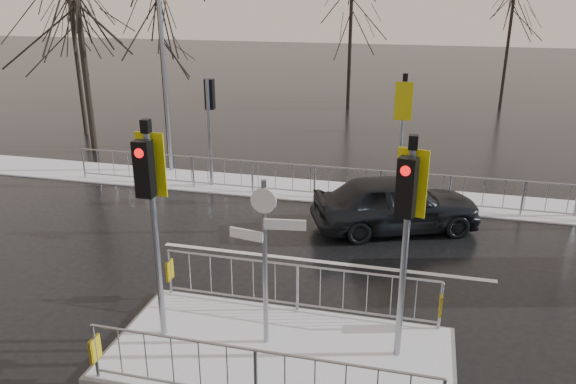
# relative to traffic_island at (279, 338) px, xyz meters

# --- Properties ---
(ground) EXTENTS (120.00, 120.00, 0.00)m
(ground) POSITION_rel_traffic_island_xyz_m (0.01, -0.01, -0.39)
(ground) COLOR black
(ground) RESTS_ON ground
(snow_verge) EXTENTS (30.00, 2.00, 0.04)m
(snow_verge) POSITION_rel_traffic_island_xyz_m (0.01, 8.59, -0.37)
(snow_verge) COLOR white
(snow_verge) RESTS_ON ground
(lane_markings) EXTENTS (8.00, 11.38, 0.01)m
(lane_markings) POSITION_rel_traffic_island_xyz_m (0.01, -0.34, -0.39)
(lane_markings) COLOR silver
(lane_markings) RESTS_ON ground
(traffic_island) EXTENTS (6.00, 3.04, 4.15)m
(traffic_island) POSITION_rel_traffic_island_xyz_m (0.00, 0.00, 0.00)
(traffic_island) COLOR slate
(traffic_island) RESTS_ON ground
(far_kerb_fixtures) EXTENTS (18.00, 0.65, 3.83)m
(far_kerb_fixtures) POSITION_rel_traffic_island_xyz_m (0.31, 8.08, 0.63)
(far_kerb_fixtures) COLOR gray
(far_kerb_fixtures) RESTS_ON ground
(car_far_lane) EXTENTS (4.75, 3.30, 1.50)m
(car_far_lane) POSITION_rel_traffic_island_xyz_m (1.58, 6.15, 0.36)
(car_far_lane) COLOR black
(car_far_lane) RESTS_ON ground
(tree_near_b) EXTENTS (4.00, 4.00, 7.55)m
(tree_near_b) POSITION_rel_traffic_island_xyz_m (-7.99, 12.49, 4.76)
(tree_near_b) COLOR black
(tree_near_b) RESTS_ON ground
(tree_near_c) EXTENTS (3.50, 3.50, 6.61)m
(tree_near_c) POSITION_rel_traffic_island_xyz_m (-12.49, 13.49, 4.11)
(tree_near_c) COLOR black
(tree_near_c) RESTS_ON ground
(tree_far_a) EXTENTS (3.75, 3.75, 7.08)m
(tree_far_a) POSITION_rel_traffic_island_xyz_m (-1.99, 21.99, 4.43)
(tree_far_a) COLOR black
(tree_far_a) RESTS_ON ground
(tree_far_b) EXTENTS (3.25, 3.25, 6.14)m
(tree_far_b) POSITION_rel_traffic_island_xyz_m (6.01, 23.99, 3.79)
(tree_far_b) COLOR black
(tree_far_b) RESTS_ON ground
(street_lamp_left) EXTENTS (1.25, 0.18, 8.20)m
(street_lamp_left) POSITION_rel_traffic_island_xyz_m (-6.42, 9.49, 4.10)
(street_lamp_left) COLOR gray
(street_lamp_left) RESTS_ON ground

